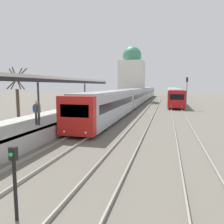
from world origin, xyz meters
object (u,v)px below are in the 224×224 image
Objects in this scene: train_near at (139,95)px; train_far at (173,94)px; signal_post_near at (14,176)px; signal_mast_far at (187,89)px; person_on_platform at (37,111)px.

train_near is 1.46× the size of train_far.
train_far reaches higher than signal_post_near.
signal_post_near is at bearing -87.18° from train_near.
train_far is 21.95m from signal_mast_far.
train_near reaches higher than signal_post_near.
person_on_platform is at bearing 119.53° from signal_post_near.
signal_mast_far is at bearing -86.14° from train_far.
signal_post_near is 0.42× the size of signal_mast_far.
person_on_platform is at bearing -94.48° from train_near.
train_near is 14.63m from signal_mast_far.
train_far is at bearing 77.15° from person_on_platform.
train_far is at bearing 54.28° from train_near.
train_far is 21.98× the size of signal_post_near.
signal_mast_far reaches higher than train_far.
train_near is at bearing 92.82° from signal_post_near.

